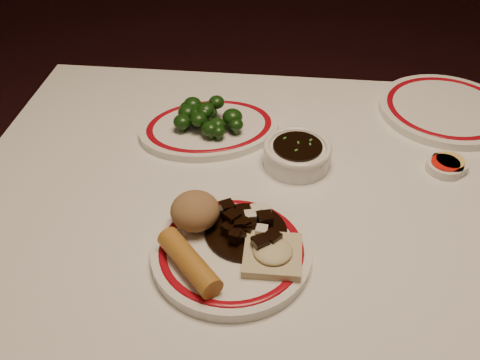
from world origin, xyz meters
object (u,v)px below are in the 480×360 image
Objects in this scene: soy_bowl at (297,155)px; broccoli_pile at (206,116)px; spring_roll at (189,262)px; main_plate at (231,252)px; broccoli_plate at (210,128)px; dining_table at (307,251)px; fried_wonton at (273,254)px; rice_mound at (195,211)px; stirfry_heap at (247,228)px.

broccoli_pile is at bearing 155.46° from soy_bowl.
broccoli_pile is (-0.03, 0.36, 0.00)m from spring_roll.
broccoli_plate is (-0.08, 0.32, -0.00)m from main_plate.
spring_roll is at bearing -85.68° from broccoli_plate.
main_plate is (-0.12, -0.11, 0.10)m from dining_table.
fried_wonton is at bearing -115.13° from dining_table.
main_plate is 3.49× the size of rice_mound.
broccoli_plate is at bearing 43.63° from broccoli_pile.
dining_table is 0.18m from fried_wonton.
main_plate is 0.07m from spring_roll.
soy_bowl reaches higher than broccoli_plate.
spring_roll is (-0.05, -0.05, 0.02)m from main_plate.
fried_wonton reaches higher than broccoli_plate.
stirfry_heap reaches higher than main_plate.
spring_roll is 1.02× the size of soy_bowl.
soy_bowl is (0.07, 0.20, -0.01)m from stirfry_heap.
rice_mound reaches higher than broccoli_pile.
broccoli_plate is (-0.03, 0.37, -0.03)m from spring_roll.
main_plate is at bearing -37.16° from rice_mound.
stirfry_heap is at bearing 59.18° from main_plate.
rice_mound is 0.60× the size of stirfry_heap.
spring_roll is 0.36m from broccoli_pile.
broccoli_plate is at bearing 113.13° from fried_wonton.
rice_mound is 0.14m from fried_wonton.
broccoli_pile reaches higher than spring_roll.
main_plate is at bearing -75.80° from broccoli_plate.
rice_mound is at bearing -84.52° from broccoli_pile.
dining_table is 0.19m from main_plate.
rice_mound reaches higher than soy_bowl.
soy_bowl is (0.14, 0.28, -0.01)m from spring_roll.
dining_table is 0.31m from broccoli_plate.
dining_table is at bearing -77.37° from soy_bowl.
stirfry_heap is at bearing 5.77° from spring_roll.
spring_roll is at bearing -137.81° from dining_table.
spring_roll is 0.97× the size of stirfry_heap.
stirfry_heap is at bearing -69.40° from broccoli_pile.
dining_table is at bearing 64.87° from fried_wonton.
broccoli_plate is at bearing 133.39° from dining_table.
spring_roll reaches higher than stirfry_heap.
fried_wonton is (0.12, -0.06, -0.02)m from rice_mound.
stirfry_heap is (0.02, 0.03, 0.02)m from main_plate.
dining_table is 15.88× the size of rice_mound.
rice_mound reaches higher than broccoli_plate.
stirfry_heap reaches higher than soy_bowl.
main_plate is 0.33m from broccoli_pile.
stirfry_heap is (0.07, 0.08, -0.01)m from spring_roll.
broccoli_plate is 0.03m from broccoli_pile.
dining_table is at bearing 37.72° from stirfry_heap.
soy_bowl is (0.15, 0.19, -0.03)m from rice_mound.
broccoli_pile is at bearing 53.60° from spring_roll.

